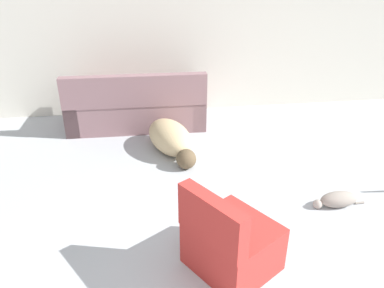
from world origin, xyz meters
TOP-DOWN VIEW (x-y plane):
  - wall_back at (0.00, 4.44)m, footprint 7.83×0.06m
  - couch at (-0.96, 3.80)m, footprint 2.05×0.84m
  - dog at (-0.52, 2.89)m, footprint 0.75×1.34m
  - cat at (1.10, 1.42)m, footprint 0.58×0.19m
  - side_chair at (-0.22, 0.73)m, footprint 0.87×0.88m

SIDE VIEW (x-z plane):
  - cat at x=1.10m, z-range 0.00..0.17m
  - dog at x=-0.52m, z-range -0.01..0.39m
  - side_chair at x=-0.22m, z-range -0.13..0.67m
  - couch at x=-0.96m, z-range -0.16..0.73m
  - wall_back at x=0.00m, z-range 0.00..2.51m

